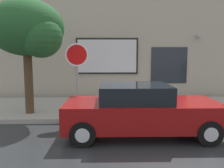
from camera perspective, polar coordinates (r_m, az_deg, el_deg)
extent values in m
plane|color=#282B2D|center=(6.96, 10.20, -11.71)|extent=(60.00, 60.00, 0.00)
cube|color=#A3A099|center=(9.79, 6.77, -5.65)|extent=(20.00, 4.00, 0.15)
cube|color=#B2A893|center=(12.09, 5.36, 13.12)|extent=(20.00, 0.40, 7.00)
cube|color=black|center=(11.72, -1.19, 6.78)|extent=(3.05, 0.06, 1.77)
cube|color=silver|center=(11.69, -1.19, 6.77)|extent=(2.89, 0.03, 1.61)
cube|color=#262B33|center=(12.14, 13.65, 4.42)|extent=(1.80, 0.04, 1.80)
cone|color=#99999E|center=(12.47, 20.34, 10.69)|extent=(0.22, 0.24, 0.24)
cube|color=maroon|center=(6.62, 7.20, -7.13)|extent=(4.20, 1.79, 0.70)
cube|color=black|center=(6.47, 5.44, -2.17)|extent=(1.89, 1.58, 0.46)
cylinder|color=black|center=(7.83, 17.66, -7.35)|extent=(0.64, 0.22, 0.64)
cylinder|color=silver|center=(7.83, 17.66, -7.35)|extent=(0.35, 0.24, 0.35)
cylinder|color=black|center=(6.35, 22.51, -10.95)|extent=(0.64, 0.22, 0.64)
cylinder|color=silver|center=(6.35, 22.51, -10.95)|extent=(0.35, 0.24, 0.35)
cylinder|color=black|center=(7.45, -5.76, -7.79)|extent=(0.64, 0.22, 0.64)
cylinder|color=silver|center=(7.45, -5.76, -7.79)|extent=(0.35, 0.24, 0.35)
cylinder|color=black|center=(5.87, -7.09, -11.93)|extent=(0.64, 0.22, 0.64)
cylinder|color=silver|center=(5.87, -7.09, -11.93)|extent=(0.35, 0.24, 0.35)
cylinder|color=white|center=(9.02, 14.51, -4.20)|extent=(0.22, 0.22, 0.69)
sphere|color=#BBBBB7|center=(8.96, 14.58, -2.03)|extent=(0.23, 0.23, 0.23)
cylinder|color=#BBBBB7|center=(8.86, 14.79, -4.18)|extent=(0.09, 0.12, 0.09)
cylinder|color=#BBBBB7|center=(9.17, 14.25, -3.79)|extent=(0.09, 0.12, 0.09)
cylinder|color=white|center=(9.09, 14.45, -6.15)|extent=(0.30, 0.30, 0.06)
cylinder|color=#4C3823|center=(8.83, -19.54, 0.63)|extent=(0.30, 0.30, 2.29)
ellipsoid|color=#235628|center=(8.82, -20.05, 12.70)|extent=(2.59, 2.20, 1.94)
sphere|color=#235628|center=(8.32, -16.82, 10.96)|extent=(1.42, 1.42, 1.42)
cylinder|color=gray|center=(7.95, -8.37, 0.78)|extent=(0.07, 0.07, 2.43)
cylinder|color=white|center=(7.87, -8.52, 7.01)|extent=(0.76, 0.02, 0.76)
cylinder|color=red|center=(7.85, -8.54, 7.01)|extent=(0.66, 0.02, 0.66)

